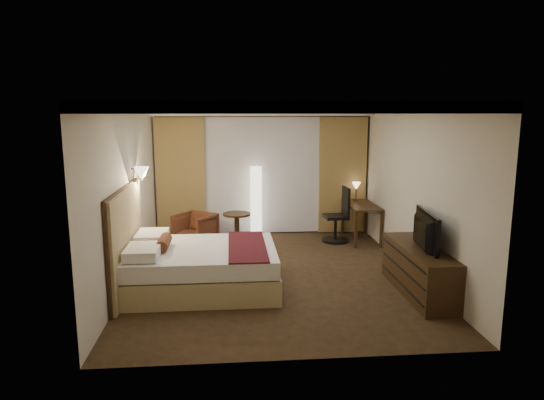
{
  "coord_description": "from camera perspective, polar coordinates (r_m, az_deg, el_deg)",
  "views": [
    {
      "loc": [
        -0.69,
        -7.46,
        2.61
      ],
      "look_at": [
        0.0,
        0.4,
        1.15
      ],
      "focal_mm": 32.0,
      "sensor_mm": 36.0,
      "label": 1
    }
  ],
  "objects": [
    {
      "name": "curtain_sheer",
      "position": [
        10.25,
        -1.11,
        2.85
      ],
      "size": [
        2.48,
        0.04,
        2.45
      ],
      "primitive_type": "cube",
      "color": "silver",
      "rests_on": "back_wall"
    },
    {
      "name": "floor_lamp",
      "position": [
        10.07,
        -1.88,
        -0.2
      ],
      "size": [
        0.31,
        0.31,
        1.49
      ],
      "primitive_type": null,
      "color": "white",
      "rests_on": "floor"
    },
    {
      "name": "curtain_right_drape",
      "position": [
        10.44,
        8.28,
        2.89
      ],
      "size": [
        1.0,
        0.14,
        2.45
      ],
      "primitive_type": "cube",
      "color": "#AA894E",
      "rests_on": "back_wall"
    },
    {
      "name": "wall_sconce",
      "position": [
        7.98,
        -15.09,
        2.99
      ],
      "size": [
        0.24,
        0.24,
        0.24
      ],
      "primitive_type": null,
      "color": "white",
      "rests_on": "left_wall"
    },
    {
      "name": "bed",
      "position": [
        7.33,
        -8.08,
        -7.85
      ],
      "size": [
        2.17,
        1.7,
        0.64
      ],
      "primitive_type": null,
      "color": "white",
      "rests_on": "floor"
    },
    {
      "name": "armchair",
      "position": [
        9.63,
        -9.03,
        -3.23
      ],
      "size": [
        0.92,
        0.91,
        0.7
      ],
      "primitive_type": "imported",
      "rotation": [
        0.0,
        0.0,
        -0.62
      ],
      "color": "#492815",
      "rests_on": "floor"
    },
    {
      "name": "curtain_left_drape",
      "position": [
        10.22,
        -10.65,
        2.65
      ],
      "size": [
        1.0,
        0.14,
        2.45
      ],
      "primitive_type": "cube",
      "color": "#AA894E",
      "rests_on": "back_wall"
    },
    {
      "name": "headboard",
      "position": [
        7.35,
        -16.75,
        -4.63
      ],
      "size": [
        0.12,
        2.0,
        1.5
      ],
      "primitive_type": null,
      "color": "tan",
      "rests_on": "floor"
    },
    {
      "name": "dresser",
      "position": [
        7.35,
        16.9,
        -7.95
      ],
      "size": [
        0.5,
        1.78,
        0.69
      ],
      "primitive_type": null,
      "color": "black",
      "rests_on": "floor"
    },
    {
      "name": "floor",
      "position": [
        7.94,
        0.25,
        -8.72
      ],
      "size": [
        4.5,
        5.5,
        0.01
      ],
      "primitive_type": "cube",
      "color": "black",
      "rests_on": "ground"
    },
    {
      "name": "side_table",
      "position": [
        9.69,
        -4.14,
        -3.31
      ],
      "size": [
        0.55,
        0.55,
        0.61
      ],
      "primitive_type": null,
      "color": "black",
      "rests_on": "floor"
    },
    {
      "name": "television",
      "position": [
        7.16,
        16.95,
        -3.01
      ],
      "size": [
        0.74,
        1.13,
        0.14
      ],
      "primitive_type": "imported",
      "rotation": [
        0.0,
        0.0,
        1.45
      ],
      "color": "black",
      "rests_on": "dresser"
    },
    {
      "name": "right_wall",
      "position": [
        8.12,
        16.29,
        1.13
      ],
      "size": [
        0.02,
        5.5,
        2.7
      ],
      "primitive_type": "cube",
      "color": "beige",
      "rests_on": "floor"
    },
    {
      "name": "back_wall",
      "position": [
        10.31,
        -1.14,
        3.46
      ],
      "size": [
        4.5,
        0.02,
        2.7
      ],
      "primitive_type": "cube",
      "color": "beige",
      "rests_on": "floor"
    },
    {
      "name": "left_wall",
      "position": [
        7.73,
        -16.59,
        0.66
      ],
      "size": [
        0.02,
        5.5,
        2.7
      ],
      "primitive_type": "cube",
      "color": "beige",
      "rests_on": "floor"
    },
    {
      "name": "office_chair",
      "position": [
        9.8,
        7.5,
        -1.72
      ],
      "size": [
        0.57,
        0.57,
        1.11
      ],
      "primitive_type": null,
      "rotation": [
        0.0,
        0.0,
        0.06
      ],
      "color": "black",
      "rests_on": "floor"
    },
    {
      "name": "desk",
      "position": [
        10.01,
        10.42,
        -2.6
      ],
      "size": [
        0.55,
        1.21,
        0.75
      ],
      "primitive_type": null,
      "color": "black",
      "rests_on": "floor"
    },
    {
      "name": "crown_molding",
      "position": [
        7.5,
        0.27,
        10.71
      ],
      "size": [
        4.5,
        5.5,
        0.12
      ],
      "primitive_type": null,
      "color": "black",
      "rests_on": "ceiling"
    },
    {
      "name": "ceiling",
      "position": [
        7.5,
        0.27,
        11.17
      ],
      "size": [
        4.5,
        5.5,
        0.01
      ],
      "primitive_type": "cube",
      "color": "white",
      "rests_on": "back_wall"
    },
    {
      "name": "soffit",
      "position": [
        9.99,
        -1.07,
        10.42
      ],
      "size": [
        4.5,
        0.5,
        0.2
      ],
      "primitive_type": "cube",
      "color": "white",
      "rests_on": "ceiling"
    },
    {
      "name": "desk_lamp",
      "position": [
        10.34,
        9.86,
        0.92
      ],
      "size": [
        0.18,
        0.18,
        0.34
      ],
      "primitive_type": null,
      "color": "#FFD899",
      "rests_on": "desk"
    }
  ]
}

